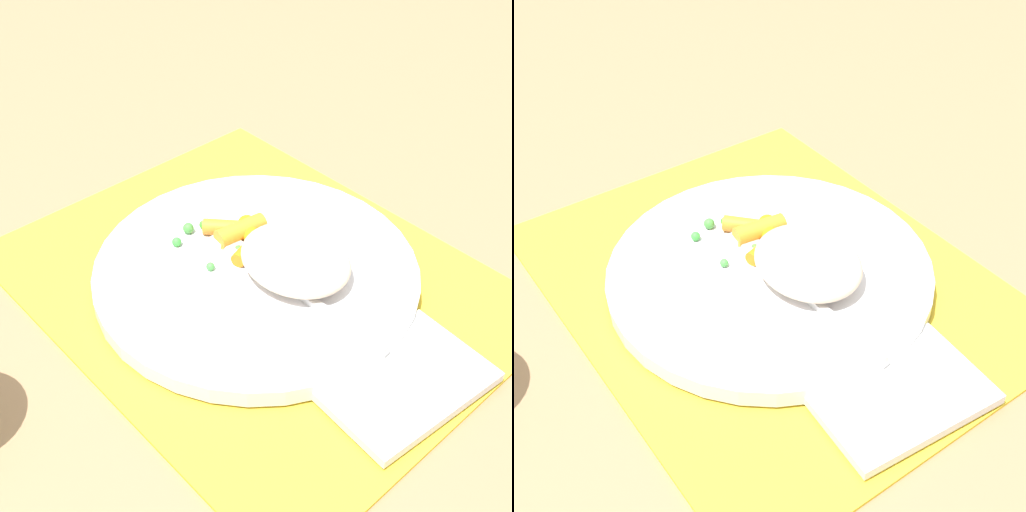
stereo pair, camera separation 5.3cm
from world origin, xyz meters
The scene contains 8 objects.
ground_plane centered at (0.00, 0.00, 0.00)m, with size 2.40×2.40×0.00m, color #997551.
placemat centered at (0.00, 0.00, 0.00)m, with size 0.40×0.32×0.01m, color gold.
plate centered at (0.00, 0.00, 0.01)m, with size 0.27×0.27×0.01m, color white.
rice_mound centered at (-0.03, -0.02, 0.04)m, with size 0.10×0.08×0.03m, color beige.
carrot_portion centered at (0.03, -0.01, 0.03)m, with size 0.07×0.05×0.02m.
pea_scatter centered at (0.05, 0.00, 0.03)m, with size 0.09×0.08×0.01m.
fork centered at (-0.02, 0.00, 0.02)m, with size 0.19×0.02×0.01m.
napkin centered at (-0.16, 0.00, 0.01)m, with size 0.08×0.12×0.01m, color white.
Camera 2 is at (-0.36, 0.26, 0.40)m, focal length 49.91 mm.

